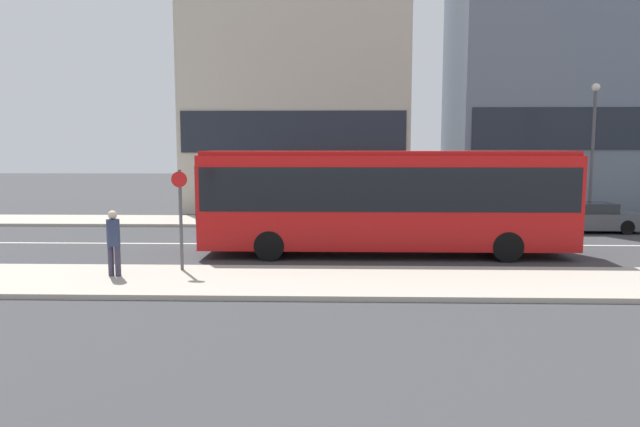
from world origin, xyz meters
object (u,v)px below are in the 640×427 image
Objects in this scene: pedestrian_near_stop at (113,239)px; street_lamp at (593,138)px; city_bus at (385,196)px; parked_car_0 at (584,218)px; bus_stop_sign at (181,212)px.

pedestrian_near_stop is 0.28× the size of street_lamp.
city_bus is 10.68m from parked_car_0.
bus_stop_sign is 19.14m from street_lamp.
parked_car_0 is 0.72× the size of street_lamp.
bus_stop_sign reaches higher than pedestrian_near_stop.
parked_car_0 is 3.92m from street_lamp.
city_bus is at bearing -145.03° from pedestrian_near_stop.
city_bus reaches higher than parked_car_0.
bus_stop_sign is (-14.96, -8.73, 1.17)m from parked_car_0.
street_lamp is at bearing 33.23° from bus_stop_sign.
bus_stop_sign reaches higher than parked_car_0.
bus_stop_sign is at bearing -146.77° from street_lamp.
pedestrian_near_stop is 1.91m from bus_stop_sign.
street_lamp reaches higher than pedestrian_near_stop.
street_lamp is (15.90, 10.42, 2.24)m from bus_stop_sign.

